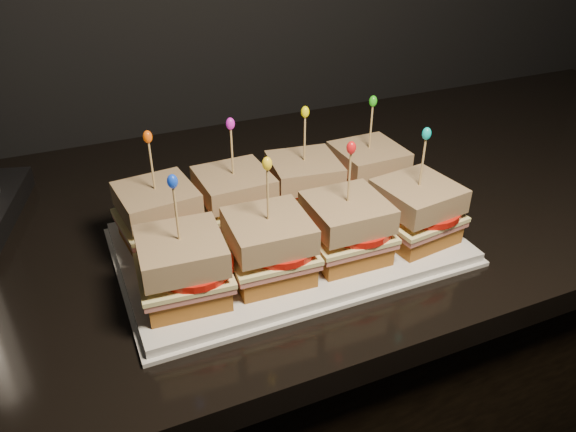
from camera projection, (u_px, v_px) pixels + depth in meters
name	position (u px, v px, depth m)	size (l,w,h in m)	color
cabinet	(192.00, 431.00, 1.11)	(2.42, 0.70, 0.89)	black
granite_slab	(166.00, 236.00, 0.87)	(2.46, 0.74, 0.04)	black
platter	(288.00, 243.00, 0.80)	(0.46, 0.29, 0.02)	silver
platter_rim	(288.00, 247.00, 0.81)	(0.47, 0.30, 0.01)	silver
sandwich_0_bread_bot	(161.00, 232.00, 0.79)	(0.10, 0.10, 0.03)	brown
sandwich_0_ham	(160.00, 222.00, 0.78)	(0.11, 0.10, 0.01)	#B05B4E
sandwich_0_cheese	(159.00, 217.00, 0.78)	(0.11, 0.10, 0.01)	#EEE694
sandwich_0_tomato	(168.00, 213.00, 0.77)	(0.10, 0.10, 0.01)	red
sandwich_0_bread_top	(156.00, 199.00, 0.76)	(0.10, 0.10, 0.03)	#543011
sandwich_0_pick	(152.00, 169.00, 0.74)	(0.00, 0.00, 0.09)	tan
sandwich_0_frill	(148.00, 137.00, 0.71)	(0.01, 0.01, 0.02)	#F15408
sandwich_1_bread_bot	(236.00, 216.00, 0.83)	(0.10, 0.10, 0.03)	brown
sandwich_1_ham	(235.00, 206.00, 0.82)	(0.11, 0.10, 0.01)	#B05B4E
sandwich_1_cheese	(235.00, 202.00, 0.81)	(0.11, 0.10, 0.01)	#EEE694
sandwich_1_tomato	(244.00, 197.00, 0.81)	(0.10, 0.10, 0.01)	red
sandwich_1_bread_top	(234.00, 184.00, 0.80)	(0.10, 0.10, 0.03)	#543011
sandwich_1_pick	(232.00, 154.00, 0.77)	(0.00, 0.00, 0.09)	tan
sandwich_1_frill	(230.00, 124.00, 0.75)	(0.01, 0.01, 0.02)	#D41BCC
sandwich_2_bread_bot	(304.00, 201.00, 0.86)	(0.10, 0.10, 0.03)	brown
sandwich_2_ham	(304.00, 191.00, 0.85)	(0.11, 0.10, 0.01)	#B05B4E
sandwich_2_cheese	(304.00, 187.00, 0.85)	(0.11, 0.10, 0.01)	#EEE694
sandwich_2_tomato	(313.00, 183.00, 0.85)	(0.10, 0.10, 0.01)	red
sandwich_2_bread_top	(304.00, 170.00, 0.84)	(0.10, 0.10, 0.03)	#543011
sandwich_2_pick	(305.00, 141.00, 0.81)	(0.00, 0.00, 0.09)	tan
sandwich_2_frill	(305.00, 112.00, 0.79)	(0.01, 0.01, 0.02)	#F1EC04
sandwich_3_bread_bot	(366.00, 188.00, 0.90)	(0.10, 0.10, 0.03)	brown
sandwich_3_ham	(367.00, 178.00, 0.89)	(0.11, 0.10, 0.01)	#B05B4E
sandwich_3_cheese	(367.00, 174.00, 0.89)	(0.11, 0.10, 0.01)	#EEE694
sandwich_3_tomato	(376.00, 170.00, 0.88)	(0.10, 0.10, 0.01)	red
sandwich_3_bread_top	(368.00, 158.00, 0.87)	(0.10, 0.10, 0.03)	#543011
sandwich_3_pick	(371.00, 130.00, 0.85)	(0.00, 0.00, 0.09)	tan
sandwich_3_frill	(373.00, 101.00, 0.83)	(0.01, 0.01, 0.02)	green
sandwich_4_bread_bot	(185.00, 287.00, 0.68)	(0.10, 0.10, 0.03)	brown
sandwich_4_ham	(184.00, 275.00, 0.67)	(0.11, 0.10, 0.01)	#B05B4E
sandwich_4_cheese	(183.00, 271.00, 0.67)	(0.11, 0.10, 0.01)	#EEE694
sandwich_4_tomato	(194.00, 266.00, 0.67)	(0.10, 0.10, 0.01)	red
sandwich_4_bread_top	(181.00, 251.00, 0.66)	(0.10, 0.10, 0.03)	#543011
sandwich_4_pick	(177.00, 217.00, 0.63)	(0.00, 0.00, 0.09)	tan
sandwich_4_frill	(172.00, 181.00, 0.61)	(0.01, 0.01, 0.02)	blue
sandwich_5_bread_bot	(269.00, 265.00, 0.72)	(0.10, 0.10, 0.03)	brown
sandwich_5_ham	(269.00, 254.00, 0.71)	(0.11, 0.10, 0.01)	#B05B4E
sandwich_5_cheese	(269.00, 250.00, 0.71)	(0.11, 0.10, 0.01)	#EEE694
sandwich_5_tomato	(279.00, 245.00, 0.70)	(0.10, 0.10, 0.01)	red
sandwich_5_bread_top	(269.00, 230.00, 0.69)	(0.10, 0.10, 0.03)	#543011
sandwich_5_pick	(268.00, 198.00, 0.67)	(0.00, 0.00, 0.09)	tan
sandwich_5_frill	(267.00, 164.00, 0.65)	(0.01, 0.01, 0.02)	yellow
sandwich_6_bread_bot	(345.00, 246.00, 0.76)	(0.10, 0.10, 0.03)	brown
sandwich_6_ham	(346.00, 235.00, 0.75)	(0.11, 0.10, 0.01)	#B05B4E
sandwich_6_cheese	(346.00, 231.00, 0.75)	(0.11, 0.10, 0.01)	#EEE694
sandwich_6_tomato	(356.00, 226.00, 0.74)	(0.10, 0.10, 0.01)	red
sandwich_6_bread_top	(347.00, 212.00, 0.73)	(0.10, 0.10, 0.03)	#543011
sandwich_6_pick	(349.00, 180.00, 0.71)	(0.00, 0.00, 0.09)	tan
sandwich_6_frill	(351.00, 148.00, 0.68)	(0.01, 0.01, 0.02)	red
sandwich_7_bread_bot	(414.00, 228.00, 0.80)	(0.10, 0.10, 0.03)	brown
sandwich_7_ham	(415.00, 218.00, 0.79)	(0.11, 0.10, 0.01)	#B05B4E
sandwich_7_cheese	(416.00, 214.00, 0.78)	(0.11, 0.10, 0.01)	#EEE694
sandwich_7_tomato	(426.00, 209.00, 0.78)	(0.10, 0.10, 0.01)	red
sandwich_7_bread_top	(418.00, 196.00, 0.77)	(0.10, 0.10, 0.03)	#543011
sandwich_7_pick	(422.00, 165.00, 0.75)	(0.00, 0.00, 0.09)	tan
sandwich_7_frill	(427.00, 134.00, 0.72)	(0.01, 0.01, 0.02)	#07B2AB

